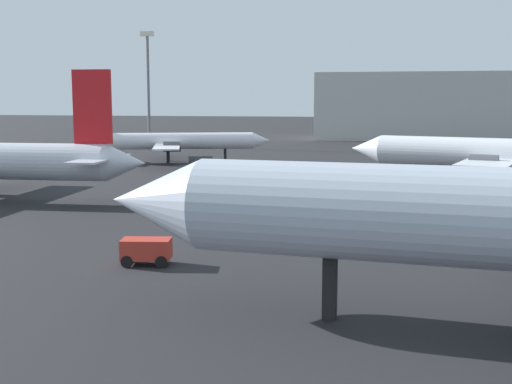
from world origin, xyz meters
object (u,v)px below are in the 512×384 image
Objects in this scene: light_mast_left at (148,82)px; airplane_distant at (489,153)px; baggage_cart at (146,250)px; airplane_far_left at (173,141)px.

airplane_distant is at bearing -40.30° from light_mast_left.
baggage_cart is (-20.56, -35.75, -2.27)m from airplane_distant.
baggage_cart is 0.13× the size of light_mast_left.
baggage_cart is 84.81m from light_mast_left.
airplane_far_left is 1.23× the size of light_mast_left.
baggage_cart is (16.33, -51.55, -1.98)m from airplane_far_left.
airplane_distant is 41.31m from baggage_cart.
airplane_far_left is 31.47m from light_mast_left.
light_mast_left is at bearing 100.78° from baggage_cart.
airplane_distant is 66.81m from light_mast_left.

